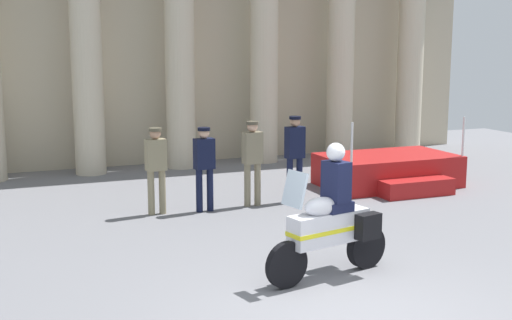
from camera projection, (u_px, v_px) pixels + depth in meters
ground_plane at (351, 313)px, 8.05m from camera, size 28.00×28.00×0.00m
colonnade_backdrop at (174, 15)px, 17.48m from camera, size 18.46×1.61×7.50m
reviewing_stand at (389, 171)px, 15.26m from camera, size 3.04×2.32×1.63m
officer_in_row_0 at (156, 164)px, 12.61m from camera, size 0.40×0.26×1.67m
officer_in_row_1 at (204, 162)px, 12.83m from camera, size 0.40×0.26×1.66m
officer_in_row_2 at (252, 156)px, 13.28m from camera, size 0.40×0.26×1.72m
officer_in_row_3 at (295, 152)px, 13.64m from camera, size 0.40×0.26×1.78m
motorcycle_with_rider at (333, 222)px, 9.21m from camera, size 2.07×0.83×1.90m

